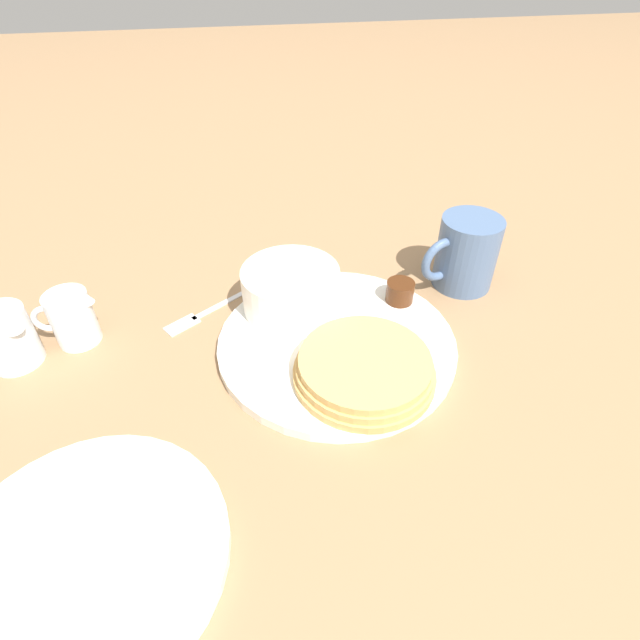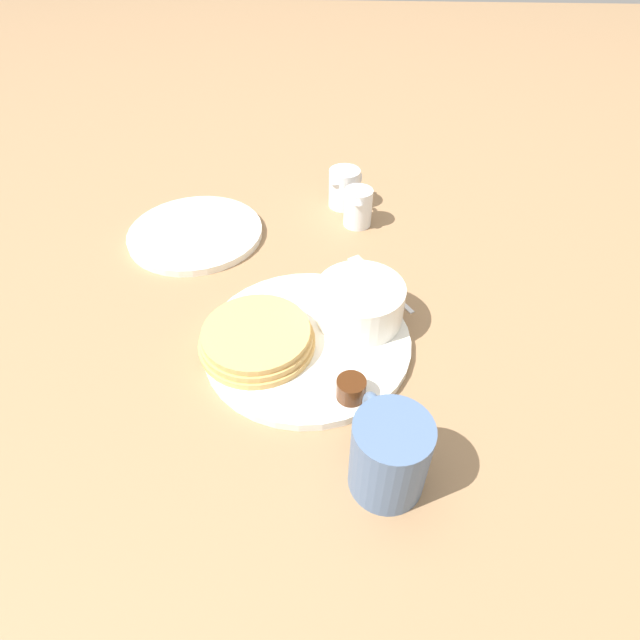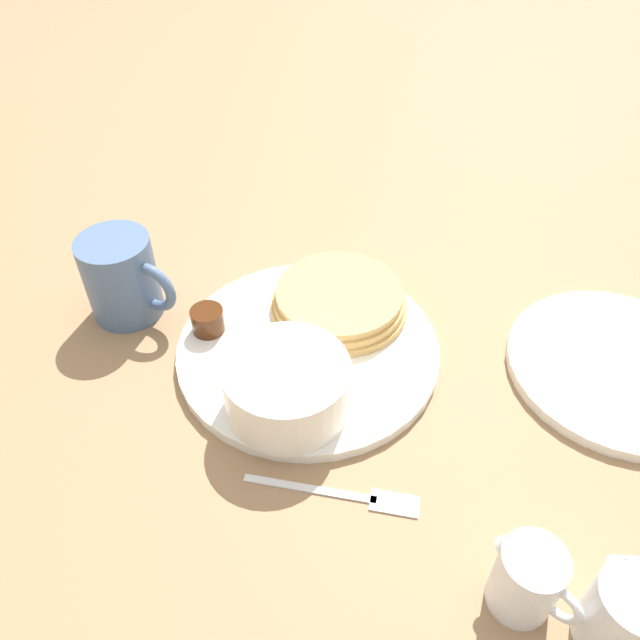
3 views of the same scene
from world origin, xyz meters
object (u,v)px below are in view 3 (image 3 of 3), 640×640
at_px(bowl, 287,385).
at_px(coffee_mug, 123,278).
at_px(creamer_pitcher_near, 527,580).
at_px(creamer_pitcher_far, 626,617).
at_px(fork, 352,496).
at_px(plate, 308,349).

height_order(bowl, coffee_mug, coffee_mug).
distance_m(creamer_pitcher_near, creamer_pitcher_far, 0.07).
bearing_deg(bowl, fork, -102.62).
bearing_deg(coffee_mug, creamer_pitcher_far, -84.65).
bearing_deg(fork, coffee_mug, 90.39).
relative_size(creamer_pitcher_near, fork, 0.55).
xyz_separation_m(plate, bowl, (-0.07, -0.04, 0.03)).
bearing_deg(coffee_mug, creamer_pitcher_near, -86.79).
bearing_deg(plate, coffee_mug, 116.45).
bearing_deg(creamer_pitcher_near, creamer_pitcher_far, -68.80).
bearing_deg(coffee_mug, plate, -63.55).
relative_size(plate, bowl, 2.32).
relative_size(coffee_mug, creamer_pitcher_far, 1.55).
bearing_deg(fork, creamer_pitcher_far, -76.89).
xyz_separation_m(bowl, creamer_pitcher_far, (0.03, -0.31, -0.01)).
relative_size(creamer_pitcher_far, fork, 0.52).
height_order(bowl, creamer_pitcher_far, creamer_pitcher_far).
height_order(plate, creamer_pitcher_near, creamer_pitcher_near).
distance_m(coffee_mug, fork, 0.34).
distance_m(plate, creamer_pitcher_far, 0.36).
bearing_deg(creamer_pitcher_far, plate, 83.14).
bearing_deg(fork, creamer_pitcher_near, -80.46).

